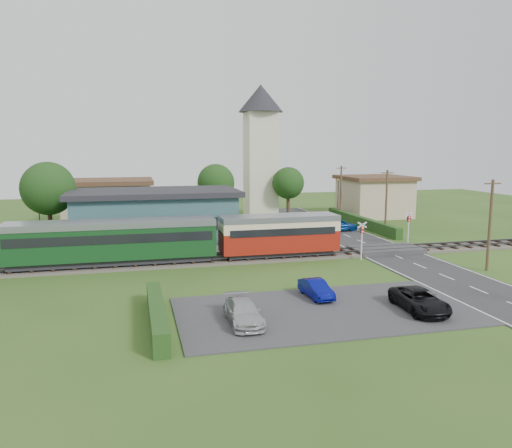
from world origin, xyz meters
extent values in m
plane|color=#2D4C19|center=(0.00, 0.00, 0.00)|extent=(120.00, 120.00, 0.00)
cube|color=#4C443D|center=(0.00, 2.00, 0.10)|extent=(76.00, 3.20, 0.20)
cube|color=#3F3F47|center=(0.00, 1.28, 0.42)|extent=(76.00, 0.08, 0.15)
cube|color=#3F3F47|center=(0.00, 2.72, 0.42)|extent=(76.00, 0.08, 0.15)
cube|color=#28282B|center=(10.00, 0.00, 0.03)|extent=(6.00, 70.00, 0.05)
cube|color=#333335|center=(-1.50, -12.00, 0.04)|extent=(17.00, 9.00, 0.08)
cube|color=#333335|center=(10.00, 2.00, 0.23)|extent=(6.20, 3.40, 0.45)
cube|color=gray|center=(-10.00, 5.20, 0.23)|extent=(30.00, 3.00, 0.45)
cube|color=beige|center=(-18.00, 5.20, 1.65)|extent=(2.00, 2.00, 2.40)
cube|color=#232328|center=(-18.00, 5.20, 2.93)|extent=(2.30, 2.30, 0.15)
cube|color=#36646C|center=(-10.00, 11.00, 2.40)|extent=(15.00, 8.00, 4.80)
cube|color=#232328|center=(-10.00, 11.00, 5.05)|extent=(16.00, 9.00, 0.50)
cube|color=#232328|center=(-10.00, 7.06, 1.10)|extent=(1.20, 0.12, 2.20)
cube|color=black|center=(-15.00, 7.06, 2.40)|extent=(1.00, 0.12, 1.20)
cube|color=black|center=(-13.00, 7.06, 2.40)|extent=(1.00, 0.12, 1.20)
cube|color=black|center=(-7.00, 7.06, 2.40)|extent=(1.00, 0.12, 1.20)
cube|color=black|center=(-5.00, 7.06, 2.40)|extent=(1.00, 0.12, 1.20)
cube|color=#232328|center=(-0.09, 2.00, 0.59)|extent=(9.00, 2.20, 0.50)
cube|color=maroon|center=(-0.09, 2.00, 1.59)|extent=(10.00, 2.80, 1.80)
cube|color=beige|center=(-0.09, 2.00, 2.84)|extent=(10.00, 2.82, 0.90)
cube|color=black|center=(-0.09, 2.00, 2.49)|extent=(9.00, 2.88, 0.60)
cube|color=gray|center=(-0.09, 2.00, 3.49)|extent=(10.00, 2.90, 0.45)
cube|color=#232328|center=(-13.69, 2.00, 0.59)|extent=(15.20, 2.20, 0.50)
cube|color=#0F3917|center=(-13.69, 2.00, 2.09)|extent=(16.00, 2.80, 2.60)
cube|color=black|center=(-13.69, 2.00, 2.49)|extent=(15.40, 2.86, 0.70)
cube|color=gray|center=(-13.69, 2.00, 3.49)|extent=(16.00, 2.90, 0.50)
cube|color=beige|center=(5.00, 28.00, 7.00)|extent=(4.00, 4.00, 14.00)
cone|color=#232328|center=(5.00, 28.00, 15.80)|extent=(6.00, 6.00, 3.60)
cube|color=tan|center=(-15.00, 25.00, 2.50)|extent=(10.00, 8.00, 5.00)
cube|color=#472D1E|center=(-15.00, 25.00, 5.25)|extent=(10.80, 8.80, 0.50)
cube|color=tan|center=(20.00, 24.00, 2.50)|extent=(8.00, 8.00, 5.00)
cube|color=#472D1E|center=(20.00, 24.00, 5.25)|extent=(8.80, 8.80, 0.50)
cube|color=#193814|center=(-11.00, -12.00, 0.60)|extent=(0.80, 9.00, 1.20)
cube|color=#193814|center=(14.20, 16.00, 0.60)|extent=(0.80, 18.00, 1.20)
cube|color=#193814|center=(-10.00, 15.50, 0.65)|extent=(22.00, 0.80, 1.30)
cylinder|color=#332316|center=(-20.00, 14.00, 2.06)|extent=(0.44, 0.44, 4.12)
sphere|color=#143311|center=(-20.00, 14.00, 5.40)|extent=(5.20, 5.20, 5.20)
cylinder|color=#332316|center=(-2.00, 23.00, 1.93)|extent=(0.44, 0.44, 3.85)
sphere|color=#143311|center=(-2.00, 23.00, 5.04)|extent=(4.60, 4.60, 4.60)
cylinder|color=#332316|center=(8.00, 25.00, 1.79)|extent=(0.44, 0.44, 3.58)
sphere|color=#143311|center=(8.00, 25.00, 4.68)|extent=(4.20, 4.20, 4.20)
cylinder|color=#473321|center=(14.20, -6.00, 3.50)|extent=(0.22, 0.22, 7.00)
cube|color=#473321|center=(14.20, -6.00, 6.70)|extent=(1.40, 0.10, 0.10)
cylinder|color=#473321|center=(14.20, 10.00, 3.50)|extent=(0.22, 0.22, 7.00)
cube|color=#473321|center=(14.20, 10.00, 6.70)|extent=(1.40, 0.10, 0.10)
cylinder|color=#473321|center=(14.20, 22.00, 3.50)|extent=(0.22, 0.22, 7.00)
cube|color=#473321|center=(14.20, 22.00, 6.70)|extent=(1.40, 0.10, 0.10)
cylinder|color=silver|center=(6.40, -0.40, 1.50)|extent=(0.12, 0.12, 3.00)
cube|color=#232328|center=(6.40, -0.40, 2.60)|extent=(0.35, 0.18, 0.55)
sphere|color=#FF190C|center=(6.40, -0.52, 2.75)|extent=(0.14, 0.14, 0.14)
sphere|color=#FF190C|center=(6.40, -0.52, 2.45)|extent=(0.14, 0.14, 0.14)
cube|color=silver|center=(6.40, -0.40, 3.00)|extent=(0.84, 0.05, 0.55)
cube|color=silver|center=(6.40, -0.40, 3.00)|extent=(0.84, 0.05, 0.55)
cylinder|color=silver|center=(13.60, 4.40, 1.50)|extent=(0.12, 0.12, 3.00)
cube|color=#232328|center=(13.60, 4.40, 2.60)|extent=(0.35, 0.18, 0.55)
sphere|color=#FF190C|center=(13.60, 4.28, 2.75)|extent=(0.14, 0.14, 0.14)
sphere|color=#FF190C|center=(13.60, 4.28, 2.45)|extent=(0.14, 0.14, 0.14)
cube|color=silver|center=(13.60, 4.40, 3.00)|extent=(0.84, 0.05, 0.55)
cube|color=silver|center=(13.60, 4.40, 3.00)|extent=(0.84, 0.05, 0.55)
cylinder|color=#3F3F47|center=(-22.00, 20.00, 2.50)|extent=(0.14, 0.14, 5.00)
sphere|color=orange|center=(-22.00, 20.00, 5.00)|extent=(0.30, 0.30, 0.30)
cylinder|color=#3F3F47|center=(16.00, 27.00, 2.50)|extent=(0.14, 0.14, 5.00)
sphere|color=orange|center=(16.00, 27.00, 5.00)|extent=(0.30, 0.30, 0.30)
imported|color=navy|center=(10.40, 13.44, 0.74)|extent=(4.17, 1.96, 1.38)
imported|color=#060C70|center=(-1.07, -9.50, 0.63)|extent=(1.39, 3.42, 1.10)
imported|color=#B1B2B5|center=(-6.50, -12.94, 0.68)|extent=(1.72, 4.18, 1.21)
imported|color=black|center=(3.79, -13.38, 0.70)|extent=(2.32, 4.60, 1.25)
imported|color=gray|center=(-2.55, 4.62, 1.27)|extent=(0.70, 0.57, 1.64)
imported|color=gray|center=(-13.98, 5.59, 1.32)|extent=(0.66, 0.85, 1.73)
camera|label=1|loc=(-12.00, -37.94, 9.43)|focal=35.00mm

